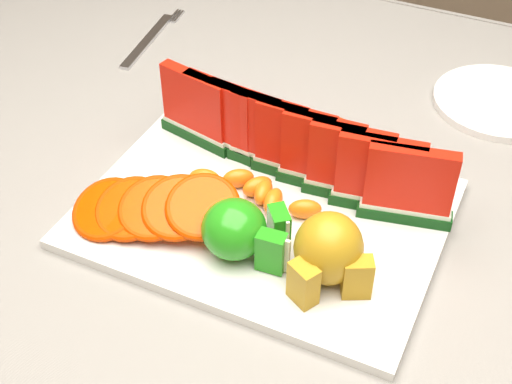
{
  "coord_description": "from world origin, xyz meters",
  "views": [
    {
      "loc": [
        0.26,
        -0.61,
        1.32
      ],
      "look_at": [
        0.02,
        -0.09,
        0.81
      ],
      "focal_mm": 50.0,
      "sensor_mm": 36.0,
      "label": 1
    }
  ],
  "objects_px": {
    "platter": "(264,213)",
    "fork": "(150,38)",
    "side_plate": "(499,102)",
    "pear_cluster": "(329,252)",
    "apple_cluster": "(241,231)"
  },
  "relations": [
    {
      "from": "apple_cluster",
      "to": "fork",
      "type": "height_order",
      "value": "apple_cluster"
    },
    {
      "from": "fork",
      "to": "side_plate",
      "type": "bearing_deg",
      "value": 5.61
    },
    {
      "from": "platter",
      "to": "side_plate",
      "type": "bearing_deg",
      "value": 59.79
    },
    {
      "from": "pear_cluster",
      "to": "side_plate",
      "type": "distance_m",
      "value": 0.42
    },
    {
      "from": "apple_cluster",
      "to": "pear_cluster",
      "type": "xyz_separation_m",
      "value": [
        0.1,
        0.01,
        0.01
      ]
    },
    {
      "from": "platter",
      "to": "apple_cluster",
      "type": "bearing_deg",
      "value": -84.75
    },
    {
      "from": "platter",
      "to": "pear_cluster",
      "type": "xyz_separation_m",
      "value": [
        0.1,
        -0.07,
        0.04
      ]
    },
    {
      "from": "side_plate",
      "to": "fork",
      "type": "xyz_separation_m",
      "value": [
        -0.53,
        -0.05,
        -0.0
      ]
    },
    {
      "from": "platter",
      "to": "fork",
      "type": "xyz_separation_m",
      "value": [
        -0.33,
        0.29,
        -0.0
      ]
    },
    {
      "from": "pear_cluster",
      "to": "fork",
      "type": "distance_m",
      "value": 0.56
    },
    {
      "from": "platter",
      "to": "fork",
      "type": "distance_m",
      "value": 0.44
    },
    {
      "from": "pear_cluster",
      "to": "platter",
      "type": "bearing_deg",
      "value": 146.82
    },
    {
      "from": "pear_cluster",
      "to": "side_plate",
      "type": "xyz_separation_m",
      "value": [
        0.1,
        0.41,
        -0.05
      ]
    },
    {
      "from": "apple_cluster",
      "to": "platter",
      "type": "bearing_deg",
      "value": 95.25
    },
    {
      "from": "pear_cluster",
      "to": "side_plate",
      "type": "bearing_deg",
      "value": 76.5
    }
  ]
}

